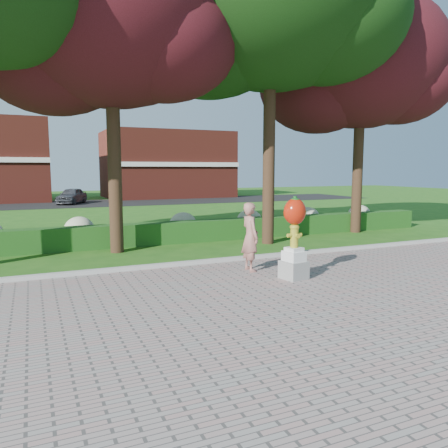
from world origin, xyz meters
name	(u,v)px	position (x,y,z in m)	size (l,w,h in m)	color
ground	(253,291)	(0.00, 0.00, 0.00)	(100.00, 100.00, 0.00)	#215816
walkway	(380,359)	(0.00, -4.00, 0.02)	(40.00, 14.00, 0.04)	gray
curb	(205,262)	(0.00, 3.00, 0.07)	(40.00, 0.18, 0.15)	#ADADA5
lawn_hedge	(166,233)	(0.00, 7.00, 0.40)	(24.00, 0.70, 0.80)	#174D16
hydrangea_row	(173,225)	(0.57, 8.00, 0.55)	(20.10, 1.10, 0.99)	#AEB489
street	(93,203)	(0.00, 28.00, 0.01)	(50.00, 8.00, 0.02)	black
building_right	(167,165)	(8.00, 34.00, 3.20)	(12.00, 8.00, 6.40)	maroon
tree_mid_left	(106,24)	(-2.10, 6.08, 7.30)	(8.25, 7.04, 10.69)	black
tree_mid_right	(266,1)	(3.38, 5.60, 8.63)	(9.75, 8.32, 12.64)	black
tree_far_right	(358,69)	(8.40, 6.58, 6.97)	(7.88, 6.72, 10.21)	black
hydrant_sculpture	(294,235)	(1.37, 0.44, 1.14)	(0.65, 0.65, 2.07)	gray
woman	(250,237)	(0.78, 1.67, 0.97)	(0.68, 0.44, 1.85)	#A3685D
parked_car	(72,196)	(-1.62, 28.08, 0.66)	(1.51, 3.74, 1.28)	#414249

